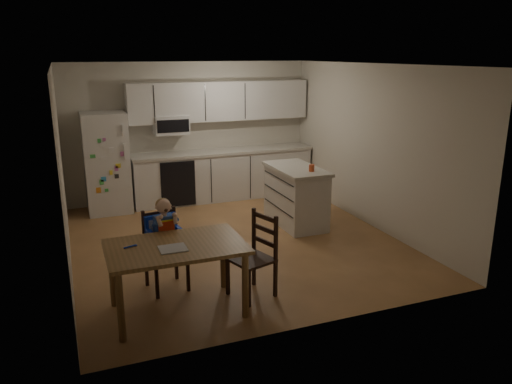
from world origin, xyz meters
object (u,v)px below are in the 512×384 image
object	(u,v)px
chair_booster	(164,234)
dining_table	(176,254)
red_cup	(312,168)
chair_side	(258,249)
refrigerator	(106,163)
kitchen_island	(296,196)

from	to	relation	value
chair_booster	dining_table	bearing A→B (deg)	-97.99
red_cup	chair_side	size ratio (longest dim) A/B	0.11
refrigerator	dining_table	bearing A→B (deg)	-85.16
refrigerator	red_cup	bearing A→B (deg)	-36.99
refrigerator	kitchen_island	xyz separation A→B (m)	(2.71, -1.77, -0.38)
red_cup	chair_booster	size ratio (longest dim) A/B	0.10
refrigerator	kitchen_island	size ratio (longest dim) A/B	1.35
dining_table	chair_booster	distance (m)	0.62
refrigerator	dining_table	size ratio (longest dim) A/B	1.21
chair_side	dining_table	bearing A→B (deg)	-103.39
chair_booster	chair_side	distance (m)	1.09
dining_table	chair_booster	bearing A→B (deg)	90.64
red_cup	chair_booster	xyz separation A→B (m)	(-2.48, -1.15, -0.32)
dining_table	chair_side	distance (m)	0.95
red_cup	dining_table	world-z (taller)	red_cup
dining_table	chair_side	size ratio (longest dim) A/B	1.48
kitchen_island	chair_booster	xyz separation A→B (m)	(-2.39, -1.48, 0.19)
dining_table	chair_side	world-z (taller)	chair_side
refrigerator	red_cup	distance (m)	3.51
red_cup	chair_booster	bearing A→B (deg)	-155.12
refrigerator	red_cup	size ratio (longest dim) A/B	16.17
kitchen_island	dining_table	distance (m)	3.18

